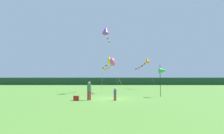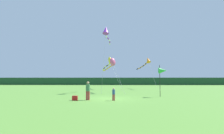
% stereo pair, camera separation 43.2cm
% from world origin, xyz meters
% --- Properties ---
extents(ground_plane, '(120.00, 120.00, 0.00)m').
position_xyz_m(ground_plane, '(0.00, 0.00, 0.00)').
color(ground_plane, '#5B9338').
extents(distant_treeline, '(108.00, 3.63, 2.61)m').
position_xyz_m(distant_treeline, '(0.00, 45.00, 1.31)').
color(distant_treeline, '#1E4228').
rests_on(distant_treeline, ground).
extents(person_adult, '(0.39, 0.39, 1.77)m').
position_xyz_m(person_adult, '(-2.16, -1.32, 0.99)').
color(person_adult, '#B23338').
rests_on(person_adult, ground).
extents(person_child, '(0.26, 0.26, 1.19)m').
position_xyz_m(person_child, '(0.33, -1.60, 0.66)').
color(person_child, '#B23338').
rests_on(person_child, ground).
extents(cooler_box, '(0.49, 0.32, 0.44)m').
position_xyz_m(cooler_box, '(-3.33, -1.61, 0.22)').
color(cooler_box, red).
rests_on(cooler_box, ground).
extents(banner_flag_pole, '(0.90, 0.70, 3.65)m').
position_xyz_m(banner_flag_pole, '(5.96, 2.04, 2.96)').
color(banner_flag_pole, black).
rests_on(banner_flag_pole, ground).
extents(kite_yellow, '(4.12, 8.38, 6.76)m').
position_xyz_m(kite_yellow, '(-0.83, 17.23, 5.63)').
color(kite_yellow, '#B2B2B2').
rests_on(kite_yellow, ground).
extents(kite_orange, '(2.79, 8.94, 6.77)m').
position_xyz_m(kite_orange, '(7.04, 18.09, 5.79)').
color(kite_orange, '#B2B2B2').
rests_on(kite_orange, ground).
extents(kite_purple, '(1.23, 6.87, 10.41)m').
position_xyz_m(kite_purple, '(-0.98, 8.67, 9.56)').
color(kite_purple, '#B2B2B2').
rests_on(kite_purple, ground).
extents(kite_rainbow, '(3.30, 5.29, 5.29)m').
position_xyz_m(kite_rainbow, '(-0.04, 7.50, 4.45)').
color(kite_rainbow, '#B2B2B2').
rests_on(kite_rainbow, ground).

